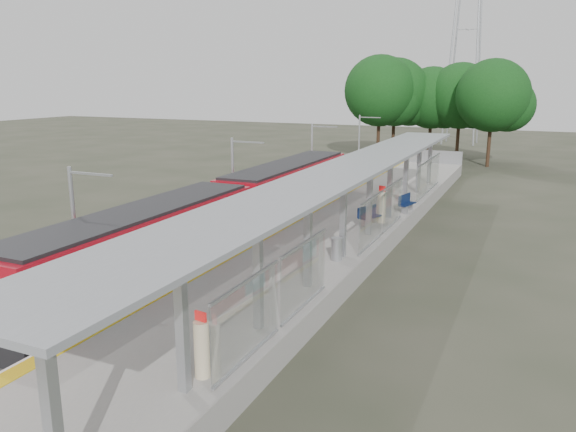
# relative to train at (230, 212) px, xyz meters

# --- Properties ---
(trackbed) EXTENTS (3.00, 70.00, 0.24)m
(trackbed) POSITION_rel_train_xyz_m (-0.00, 4.47, -1.93)
(trackbed) COLOR #59544C
(trackbed) RESTS_ON ground
(platform) EXTENTS (6.00, 50.00, 1.00)m
(platform) POSITION_rel_train_xyz_m (4.50, 4.47, -1.55)
(platform) COLOR gray
(platform) RESTS_ON ground
(tactile_strip) EXTENTS (0.60, 50.00, 0.02)m
(tactile_strip) POSITION_rel_train_xyz_m (1.95, 4.47, -1.04)
(tactile_strip) COLOR yellow
(tactile_strip) RESTS_ON platform
(end_fence) EXTENTS (6.00, 0.10, 1.20)m
(end_fence) POSITION_rel_train_xyz_m (4.50, 29.42, -0.45)
(end_fence) COLOR #9EA0A5
(end_fence) RESTS_ON platform
(train) EXTENTS (2.74, 27.60, 3.62)m
(train) POSITION_rel_train_xyz_m (0.00, 0.00, 0.00)
(train) COLOR black
(train) RESTS_ON ground
(canopy) EXTENTS (3.27, 38.00, 3.66)m
(canopy) POSITION_rel_train_xyz_m (6.11, 0.66, 2.15)
(canopy) COLOR #9EA0A5
(canopy) RESTS_ON platform
(tree_cluster) EXTENTS (18.88, 11.28, 11.29)m
(tree_cluster) POSITION_rel_train_xyz_m (2.47, 38.02, 5.09)
(tree_cluster) COLOR #382316
(tree_cluster) RESTS_ON ground
(catenary_masts) EXTENTS (2.08, 48.16, 5.40)m
(catenary_masts) POSITION_rel_train_xyz_m (-1.72, 3.47, 0.86)
(catenary_masts) COLOR #9EA0A5
(catenary_masts) RESTS_ON ground
(bench_mid) EXTENTS (1.01, 1.56, 1.03)m
(bench_mid) POSITION_rel_train_xyz_m (5.97, 4.30, -0.51)
(bench_mid) COLOR #0F204C
(bench_mid) RESTS_ON platform
(bench_far) EXTENTS (0.77, 1.56, 1.02)m
(bench_far) POSITION_rel_train_xyz_m (7.06, 8.30, -0.51)
(bench_far) COLOR #0F204C
(bench_far) RESTS_ON platform
(info_pillar_near) EXTENTS (0.41, 0.41, 1.81)m
(info_pillar_near) POSITION_rel_train_xyz_m (6.54, -12.78, -0.27)
(info_pillar_near) COLOR #C9B793
(info_pillar_near) RESTS_ON platform
(info_pillar_far) EXTENTS (0.45, 0.45, 2.01)m
(info_pillar_far) POSITION_rel_train_xyz_m (6.43, 5.16, -0.18)
(info_pillar_far) COLOR #C9B793
(info_pillar_far) RESTS_ON platform
(litter_bin) EXTENTS (0.54, 0.54, 0.99)m
(litter_bin) POSITION_rel_train_xyz_m (6.44, -2.11, -0.56)
(litter_bin) COLOR #9EA0A5
(litter_bin) RESTS_ON platform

